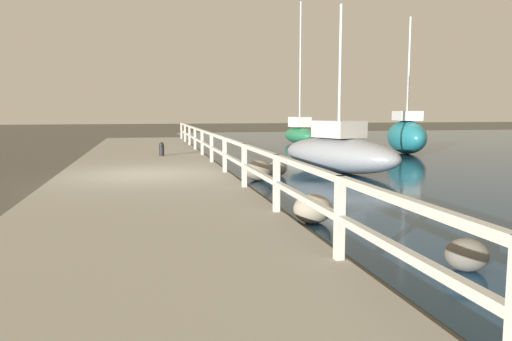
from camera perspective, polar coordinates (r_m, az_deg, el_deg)
The scene contains 11 objects.
ground_plane at distance 13.29m, azimuth -12.59°, elevation -1.52°, with size 120.00×120.00×0.00m, color #4C473D.
dock_walkway at distance 13.27m, azimuth -12.60°, elevation -0.97°, with size 4.41×36.00×0.26m.
railing at distance 13.35m, azimuth -3.61°, elevation 2.55°, with size 0.10×32.50×0.94m.
boulder_water_edge at distance 8.51m, azimuth 6.50°, elevation -4.37°, with size 0.66×0.60×0.50m.
boulder_mid_strip at distance 13.55m, azimuth 0.30°, elevation -0.00°, with size 0.74×0.67×0.56m.
boulder_near_dock at distance 6.52m, azimuth 22.94°, elevation -8.85°, with size 0.52×0.47×0.39m.
boulder_upstream at distance 14.49m, azimuth 2.38°, elevation 0.20°, with size 0.58×0.52×0.44m.
mooring_bollard at distance 18.49m, azimuth -10.74°, elevation 2.43°, with size 0.19×0.19×0.50m.
sailboat_teal at distance 22.99m, azimuth 16.82°, elevation 3.88°, with size 1.87×3.38×5.88m.
sailboat_gray at distance 15.58m, azimuth 9.41°, elevation 2.06°, with size 3.20×4.97×5.04m.
sailboat_green at distance 28.80m, azimuth 5.00°, elevation 4.34°, with size 1.64×3.31×7.93m.
Camera 1 is at (0.04, -13.15, 1.90)m, focal length 35.00 mm.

